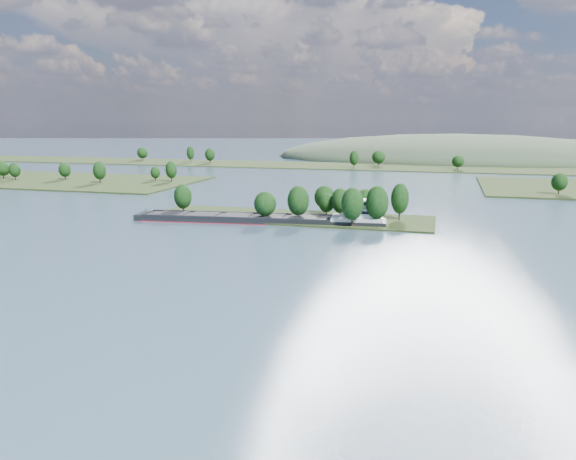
% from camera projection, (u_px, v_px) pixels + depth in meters
% --- Properties ---
extents(ground, '(1800.00, 1800.00, 0.00)m').
position_uv_depth(ground, '(228.00, 258.00, 143.22)').
color(ground, '#364C5D').
rests_on(ground, ground).
extents(tree_island, '(100.00, 31.30, 14.35)m').
position_uv_depth(tree_island, '(309.00, 209.00, 195.81)').
color(tree_island, '#213015').
rests_on(tree_island, ground).
extents(back_shoreline, '(900.00, 60.00, 15.61)m').
position_uv_depth(back_shoreline, '(382.00, 167.00, 405.19)').
color(back_shoreline, '#213015').
rests_on(back_shoreline, ground).
extents(hill_west, '(320.00, 160.00, 44.00)m').
position_uv_depth(hill_west, '(456.00, 159.00, 485.75)').
color(hill_west, '#364731').
rests_on(hill_west, ground).
extents(cargo_barge, '(87.31, 20.24, 11.73)m').
position_uv_depth(cargo_barge, '(276.00, 218.00, 191.34)').
color(cargo_barge, black).
rests_on(cargo_barge, ground).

